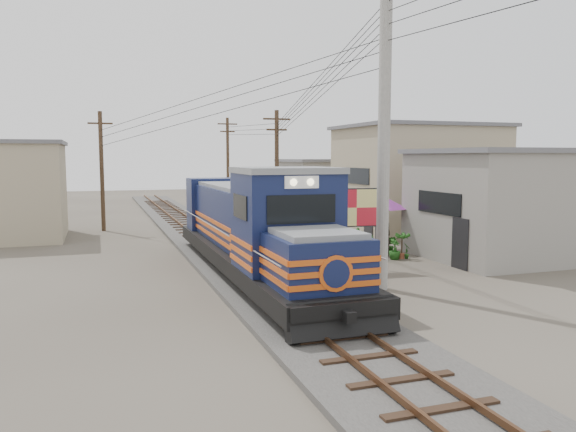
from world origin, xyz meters
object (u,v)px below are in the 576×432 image
object	(u,v)px
billboard	(356,210)
vendor	(384,235)
locomotive	(254,231)
market_umbrella	(383,203)

from	to	relation	value
billboard	vendor	distance (m)	3.61
billboard	vendor	size ratio (longest dim) A/B	1.70
locomotive	vendor	bearing A→B (deg)	20.35
locomotive	market_umbrella	xyz separation A→B (m)	(7.32, 3.96, 0.53)
locomotive	billboard	bearing A→B (deg)	2.49
billboard	market_umbrella	bearing A→B (deg)	56.23
locomotive	vendor	world-z (taller)	locomotive
locomotive	billboard	world-z (taller)	locomotive
locomotive	vendor	distance (m)	7.03
locomotive	billboard	xyz separation A→B (m)	(4.10, 0.18, 0.62)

